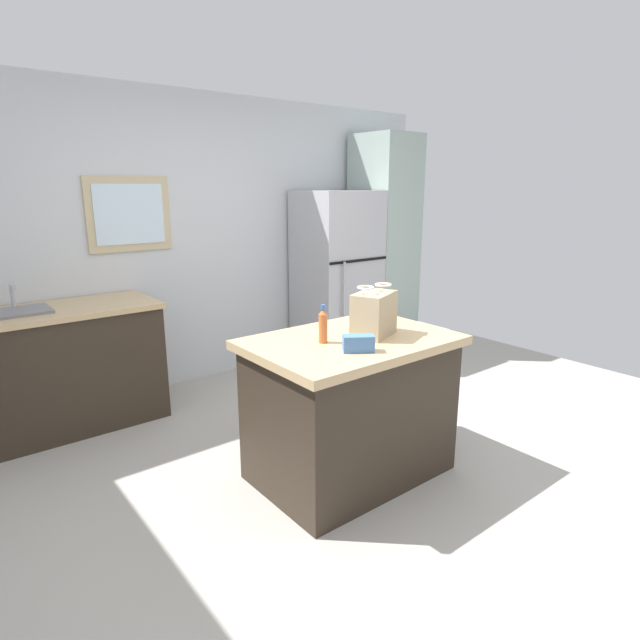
# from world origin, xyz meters

# --- Properties ---
(ground) EXTENTS (6.48, 6.48, 0.00)m
(ground) POSITION_xyz_m (0.00, 0.00, 0.00)
(ground) COLOR #ADA89E
(back_wall) EXTENTS (5.40, 0.13, 2.56)m
(back_wall) POSITION_xyz_m (-0.01, 2.28, 1.29)
(back_wall) COLOR silver
(back_wall) RESTS_ON ground
(kitchen_island) EXTENTS (1.22, 0.84, 0.89)m
(kitchen_island) POSITION_xyz_m (-0.03, 0.07, 0.45)
(kitchen_island) COLOR #33281E
(kitchen_island) RESTS_ON ground
(refrigerator) EXTENTS (0.75, 0.69, 1.73)m
(refrigerator) POSITION_xyz_m (1.38, 1.87, 0.86)
(refrigerator) COLOR #B7B7BC
(refrigerator) RESTS_ON ground
(tall_cabinet) EXTENTS (0.54, 0.62, 2.29)m
(tall_cabinet) POSITION_xyz_m (2.04, 1.87, 1.15)
(tall_cabinet) COLOR #9EB2A8
(tall_cabinet) RESTS_ON ground
(sink_counter) EXTENTS (1.43, 0.66, 1.10)m
(sink_counter) POSITION_xyz_m (-1.28, 1.89, 0.47)
(sink_counter) COLOR #33281E
(sink_counter) RESTS_ON ground
(shopping_bag) EXTENTS (0.34, 0.28, 0.31)m
(shopping_bag) POSITION_xyz_m (0.11, 0.03, 1.02)
(shopping_bag) COLOR tan
(shopping_bag) RESTS_ON kitchen_island
(small_box) EXTENTS (0.19, 0.16, 0.09)m
(small_box) POSITION_xyz_m (-0.17, -0.15, 0.94)
(small_box) COLOR #4775B7
(small_box) RESTS_ON kitchen_island
(bottle) EXTENTS (0.05, 0.05, 0.22)m
(bottle) POSITION_xyz_m (-0.22, 0.10, 0.99)
(bottle) COLOR #C66633
(bottle) RESTS_ON kitchen_island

